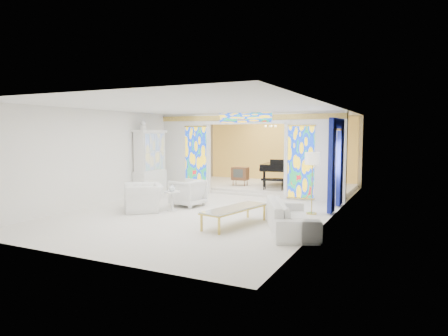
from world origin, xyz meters
The scene contains 24 objects.
floor centered at (0.00, 0.00, 0.00)m, with size 12.00×12.00×0.00m, color silver.
ceiling centered at (0.00, 0.00, 3.00)m, with size 7.00×12.00×0.02m, color white.
wall_back centered at (0.00, 6.00, 1.50)m, with size 7.00×0.02×3.00m, color white.
wall_front centered at (0.00, -6.00, 1.50)m, with size 7.00×0.02×3.00m, color white.
wall_left centered at (-3.50, 0.00, 1.50)m, with size 0.02×12.00×3.00m, color white.
wall_right centered at (3.50, 0.00, 1.50)m, with size 0.02×12.00×3.00m, color white.
partition_wall centered at (0.00, 2.00, 1.65)m, with size 7.00×0.22×3.00m.
stained_glass_left centered at (-2.03, 1.89, 1.30)m, with size 0.90×0.04×2.40m, color gold.
stained_glass_right centered at (2.03, 1.89, 1.30)m, with size 0.90×0.04×2.40m, color gold.
stained_glass_transom centered at (0.00, 1.89, 2.82)m, with size 2.00×0.04×0.34m, color gold.
alcove_platform centered at (0.00, 4.10, 0.09)m, with size 6.80×3.80×0.18m, color silver.
gold_curtain_back centered at (0.00, 5.88, 1.50)m, with size 6.70×0.10×2.90m, color #E3AE4F.
chandelier centered at (0.20, 4.00, 2.55)m, with size 0.48×0.48×0.30m, color gold.
blue_drapes centered at (3.40, 0.70, 1.58)m, with size 0.14×1.85×2.65m.
china_cabinet centered at (-3.22, 0.60, 1.17)m, with size 0.56×1.46×2.72m.
armchair_left centered at (-1.65, -1.88, 0.39)m, with size 1.21×1.05×0.78m, color silver.
armchair_right centered at (-0.86, -0.67, 0.42)m, with size 0.89×0.92×0.83m, color white.
sofa centered at (2.95, -2.40, 0.35)m, with size 2.42×0.95×0.71m, color silver.
side_table centered at (-0.88, -1.52, 0.38)m, with size 0.57×0.57×0.58m.
vase centered at (-0.88, -1.52, 0.68)m, with size 0.20×0.20×0.21m, color white.
coffee_table centered at (1.55, -2.44, 0.41)m, with size 1.03×2.11×0.45m.
floor_lamp centered at (2.91, -0.21, 1.48)m, with size 0.55×0.55×1.74m.
grand_piano centered at (0.76, 4.19, 0.90)m, with size 1.81×2.81×1.07m.
tv_console centered at (-0.81, 3.30, 0.65)m, with size 0.64×0.45×0.73m.
Camera 1 is at (5.52, -11.26, 2.27)m, focal length 32.00 mm.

